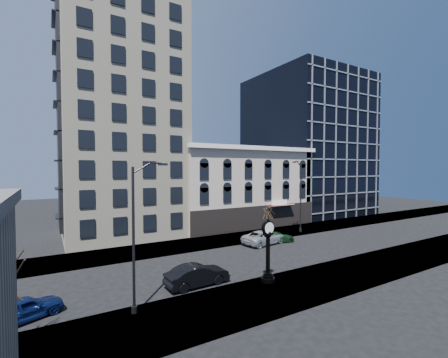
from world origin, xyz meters
TOP-DOWN VIEW (x-y plane):
  - ground at (0.00, 0.00)m, footprint 160.00×160.00m
  - sidewalk_far at (0.00, 8.00)m, footprint 160.00×6.00m
  - sidewalk_near at (0.00, -8.00)m, footprint 160.00×6.00m
  - cream_tower at (-6.11, 18.88)m, footprint 15.90×15.40m
  - victorian_row at (12.00, 15.89)m, footprint 22.60×11.19m
  - glass_office at (32.00, 20.91)m, footprint 20.00×20.15m
  - street_clock at (0.15, -6.10)m, footprint 1.15×1.15m
  - street_lamp_near at (-9.69, -6.03)m, footprint 2.51×0.40m
  - street_lamp_far at (15.33, 6.13)m, footprint 2.61×1.02m
  - bare_tree_near at (-16.91, -7.48)m, footprint 3.52×3.52m
  - bare_tree_far at (10.44, 6.47)m, footprint 2.93×2.93m
  - car_near_a at (-16.29, -3.39)m, footprint 4.59×3.27m
  - car_near_b at (-4.98, -3.76)m, footprint 5.16×2.03m
  - car_far_a at (7.57, 3.87)m, footprint 6.18×3.53m
  - car_far_b at (9.46, 3.65)m, footprint 4.62×2.33m

SIDE VIEW (x-z plane):
  - ground at x=0.00m, z-range 0.00..0.00m
  - sidewalk_far at x=0.00m, z-range 0.00..0.12m
  - sidewalk_near at x=0.00m, z-range 0.00..0.12m
  - car_far_b at x=9.46m, z-range 0.00..1.29m
  - car_near_a at x=-16.29m, z-range 0.00..1.45m
  - car_far_a at x=7.57m, z-range 0.00..1.62m
  - car_near_b at x=-4.98m, z-range 0.00..1.67m
  - street_clock at x=0.15m, z-range -0.12..4.93m
  - bare_tree_far at x=10.44m, z-range 1.40..6.42m
  - bare_tree_near at x=-16.91m, z-range 1.67..7.71m
  - victorian_row at x=12.00m, z-range -0.25..12.25m
  - street_lamp_near at x=-9.69m, z-range 2.59..12.28m
  - street_lamp_far at x=15.33m, z-range 2.75..13.08m
  - glass_office at x=32.00m, z-range 0.00..28.00m
  - cream_tower at x=-6.11m, z-range -1.93..40.57m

